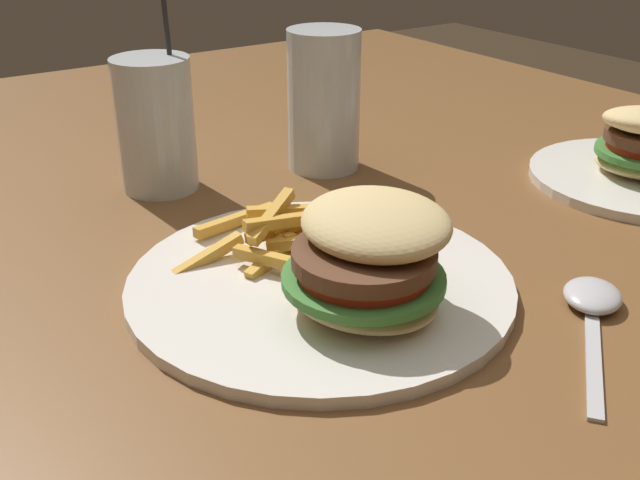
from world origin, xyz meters
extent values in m
cube|color=brown|center=(0.00, 0.00, 0.76)|extent=(1.52, 1.33, 0.03)
cylinder|color=brown|center=(-0.69, 0.59, 0.37)|extent=(0.09, 0.09, 0.75)
cylinder|color=white|center=(0.08, -0.05, 0.78)|extent=(0.30, 0.30, 0.01)
ellipsoid|color=#E0C17F|center=(0.14, -0.05, 0.80)|extent=(0.14, 0.13, 0.02)
cylinder|color=#428438|center=(0.14, -0.05, 0.81)|extent=(0.15, 0.15, 0.01)
cylinder|color=red|center=(0.14, -0.05, 0.82)|extent=(0.12, 0.12, 0.01)
cylinder|color=brown|center=(0.14, -0.05, 0.83)|extent=(0.13, 0.13, 0.01)
ellipsoid|color=#E0C17F|center=(0.14, -0.04, 0.85)|extent=(0.14, 0.13, 0.04)
cube|color=gold|center=(0.08, -0.02, 0.79)|extent=(0.08, 0.04, 0.03)
cube|color=gold|center=(-0.02, -0.02, 0.79)|extent=(0.05, 0.05, 0.02)
cube|color=gold|center=(0.02, -0.01, 0.80)|extent=(0.07, 0.01, 0.03)
cube|color=gold|center=(0.03, -0.06, 0.82)|extent=(0.04, 0.06, 0.03)
cube|color=gold|center=(-0.01, 0.00, 0.79)|extent=(0.03, 0.08, 0.03)
cube|color=gold|center=(0.06, -0.02, 0.80)|extent=(0.02, 0.08, 0.03)
cube|color=gold|center=(0.04, -0.06, 0.82)|extent=(0.02, 0.07, 0.01)
cube|color=gold|center=(0.03, -0.02, 0.81)|extent=(0.01, 0.08, 0.03)
cube|color=gold|center=(0.01, -0.05, 0.80)|extent=(0.07, 0.02, 0.02)
cube|color=gold|center=(0.02, -0.05, 0.81)|extent=(0.01, 0.06, 0.01)
cube|color=gold|center=(-0.03, -0.06, 0.79)|extent=(0.03, 0.09, 0.01)
cube|color=gold|center=(0.07, -0.07, 0.80)|extent=(0.08, 0.05, 0.01)
cube|color=gold|center=(0.01, -0.11, 0.79)|extent=(0.01, 0.06, 0.03)
cube|color=gold|center=(0.06, -0.04, 0.81)|extent=(0.05, 0.07, 0.02)
cube|color=gold|center=(0.04, -0.06, 0.80)|extent=(0.03, 0.08, 0.02)
cube|color=gold|center=(0.02, -0.04, 0.82)|extent=(0.04, 0.07, 0.01)
cylinder|color=silver|center=(-0.14, 0.10, 0.85)|extent=(0.08, 0.08, 0.15)
cylinder|color=gold|center=(-0.14, 0.10, 0.84)|extent=(0.07, 0.07, 0.12)
cylinder|color=silver|center=(-0.18, -0.07, 0.85)|extent=(0.08, 0.08, 0.13)
cylinder|color=#EFA819|center=(-0.18, -0.07, 0.83)|extent=(0.07, 0.07, 0.11)
cylinder|color=black|center=(-0.18, -0.05, 0.87)|extent=(0.02, 0.01, 0.19)
ellipsoid|color=silver|center=(0.22, 0.11, 0.79)|extent=(0.07, 0.07, 0.01)
cube|color=silver|center=(0.27, 0.04, 0.78)|extent=(0.08, 0.10, 0.00)
camera|label=1|loc=(0.51, -0.34, 1.07)|focal=42.00mm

